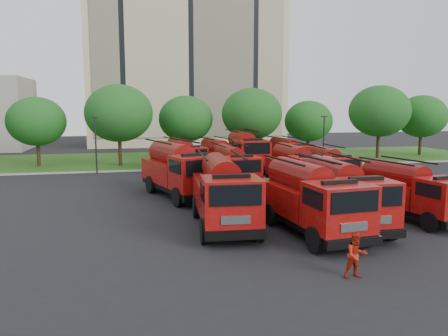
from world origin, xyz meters
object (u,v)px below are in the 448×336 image
at_px(fire_truck_5, 233,168).
at_px(fire_truck_6, 297,168).
at_px(fire_truck_10, 245,151).
at_px(fire_truck_11, 289,154).
at_px(firefighter_0, 360,243).
at_px(fire_truck_9, 219,156).
at_px(firefighter_4, 264,212).
at_px(fire_truck_4, 179,170).
at_px(fire_truck_3, 409,191).
at_px(fire_truck_8, 183,157).
at_px(firefighter_1, 355,278).
at_px(fire_truck_2, 340,194).
at_px(fire_truck_1, 310,199).
at_px(firefighter_2, 382,215).
at_px(firefighter_3, 429,219).
at_px(fire_truck_7, 329,166).
at_px(fire_truck_0, 223,193).
at_px(firefighter_5, 344,192).

bearing_deg(fire_truck_5, fire_truck_6, -24.40).
relative_size(fire_truck_10, fire_truck_11, 1.19).
bearing_deg(firefighter_0, fire_truck_9, 89.23).
xyz_separation_m(fire_truck_10, firefighter_4, (-3.17, -16.25, -1.82)).
bearing_deg(fire_truck_4, fire_truck_9, 47.98).
height_order(fire_truck_3, fire_truck_10, fire_truck_10).
height_order(fire_truck_4, fire_truck_8, fire_truck_4).
bearing_deg(firefighter_1, firefighter_4, 91.44).
relative_size(fire_truck_2, fire_truck_4, 0.88).
height_order(fire_truck_1, firefighter_2, fire_truck_1).
relative_size(fire_truck_1, firefighter_1, 4.57).
bearing_deg(fire_truck_10, fire_truck_6, -85.33).
bearing_deg(fire_truck_2, fire_truck_4, 128.61).
xyz_separation_m(fire_truck_1, fire_truck_11, (6.76, 20.93, -0.22)).
bearing_deg(firefighter_3, fire_truck_7, -86.76).
xyz_separation_m(firefighter_1, firefighter_2, (6.02, 7.92, 0.00)).
bearing_deg(fire_truck_8, firefighter_4, -90.64).
height_order(firefighter_0, firefighter_1, firefighter_0).
relative_size(fire_truck_0, fire_truck_2, 1.06).
distance_m(fire_truck_6, firefighter_5, 3.71).
height_order(firefighter_2, firefighter_4, firefighter_2).
distance_m(fire_truck_3, fire_truck_7, 10.38).
distance_m(fire_truck_0, fire_truck_1, 4.31).
height_order(firefighter_1, firefighter_3, firefighter_1).
height_order(fire_truck_9, firefighter_4, fire_truck_9).
distance_m(fire_truck_6, fire_truck_10, 10.75).
relative_size(fire_truck_10, firefighter_4, 4.95).
distance_m(fire_truck_0, fire_truck_9, 18.56).
bearing_deg(fire_truck_1, firefighter_0, -54.78).
bearing_deg(fire_truck_11, fire_truck_5, -140.20).
bearing_deg(fire_truck_10, firefighter_4, -101.69).
height_order(fire_truck_8, firefighter_2, fire_truck_8).
distance_m(fire_truck_7, firefighter_1, 18.85).
bearing_deg(firefighter_0, fire_truck_4, 114.25).
xyz_separation_m(fire_truck_6, firefighter_3, (4.07, -9.08, -1.64)).
bearing_deg(fire_truck_11, firefighter_1, -115.34).
xyz_separation_m(fire_truck_2, firefighter_2, (3.45, 1.59, -1.67)).
height_order(fire_truck_5, firefighter_3, fire_truck_5).
bearing_deg(firefighter_5, fire_truck_8, -36.35).
height_order(fire_truck_1, fire_truck_10, fire_truck_10).
bearing_deg(firefighter_3, firefighter_5, -83.73).
bearing_deg(firefighter_2, firefighter_0, 121.79).
bearing_deg(fire_truck_9, fire_truck_8, 178.28).
bearing_deg(fire_truck_8, fire_truck_7, -48.59).
bearing_deg(fire_truck_1, firefighter_2, 18.00).
bearing_deg(firefighter_4, fire_truck_0, 87.90).
distance_m(fire_truck_4, firefighter_4, 7.14).
bearing_deg(firefighter_1, firefighter_0, 58.25).
distance_m(fire_truck_2, fire_truck_10, 20.02).
bearing_deg(fire_truck_4, fire_truck_7, -7.72).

